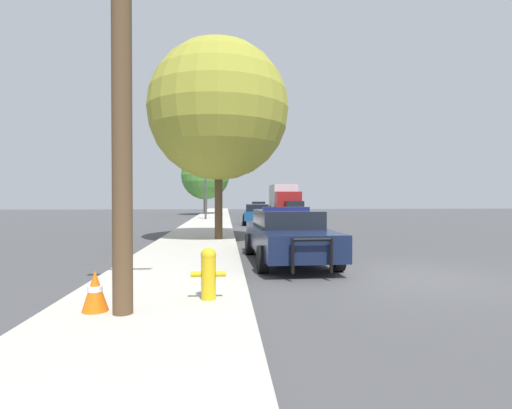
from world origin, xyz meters
TOP-DOWN VIEW (x-y plane):
  - ground_plane at (0.00, 0.00)m, footprint 110.00×110.00m
  - sidewalk_left at (-5.10, 0.00)m, footprint 3.00×110.00m
  - police_car at (-2.31, 2.34)m, footprint 2.14×5.19m
  - fire_hydrant at (-4.27, -2.10)m, footprint 0.56×0.24m
  - utility_pole at (-5.42, -2.80)m, footprint 1.40×0.27m
  - traffic_light at (-4.08, 22.37)m, footprint 3.42×0.35m
  - car_background_oncoming at (2.24, 27.66)m, footprint 2.12×4.53m
  - car_background_distant at (0.10, 40.63)m, footprint 2.23×4.61m
  - car_background_midblock at (-1.88, 18.11)m, footprint 2.07×4.50m
  - box_truck at (1.94, 31.60)m, footprint 2.61×7.09m
  - tree_sidewalk_near at (-4.26, 7.27)m, footprint 5.48×5.48m
  - tree_sidewalk_far at (-6.05, 33.35)m, footprint 4.99×4.99m
  - traffic_cone at (-5.84, -2.64)m, footprint 0.37×0.37m

SIDE VIEW (x-z plane):
  - ground_plane at x=0.00m, z-range 0.00..0.00m
  - sidewalk_left at x=-5.10m, z-range 0.00..0.13m
  - traffic_cone at x=-5.84m, z-range 0.13..0.71m
  - fire_hydrant at x=-4.27m, z-range 0.16..0.98m
  - car_background_distant at x=0.10m, z-range 0.05..1.37m
  - car_background_midblock at x=-1.88m, z-range 0.04..1.38m
  - police_car at x=-2.31m, z-range 0.00..1.48m
  - car_background_oncoming at x=2.24m, z-range 0.04..1.53m
  - box_truck at x=1.94m, z-range 0.12..3.24m
  - traffic_light at x=-4.08m, z-range 1.09..5.66m
  - utility_pole at x=-5.42m, z-range 0.23..7.14m
  - tree_sidewalk_far at x=-6.05m, z-range 0.86..7.34m
  - tree_sidewalk_near at x=-4.26m, z-range 1.28..9.06m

